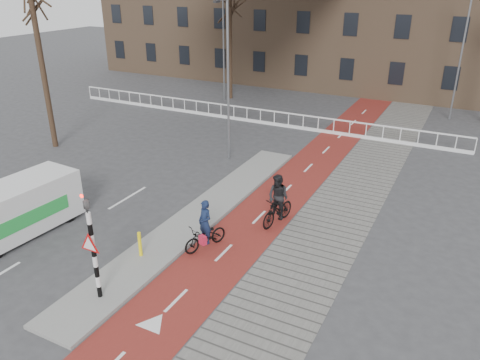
% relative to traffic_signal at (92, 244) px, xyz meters
% --- Properties ---
extents(ground, '(120.00, 120.00, 0.00)m').
position_rel_traffic_signal_xyz_m(ground, '(0.60, 2.02, -1.99)').
color(ground, '#38383A').
rests_on(ground, ground).
extents(bike_lane, '(2.50, 60.00, 0.01)m').
position_rel_traffic_signal_xyz_m(bike_lane, '(2.10, 12.02, -1.98)').
color(bike_lane, maroon).
rests_on(bike_lane, ground).
extents(sidewalk, '(3.00, 60.00, 0.01)m').
position_rel_traffic_signal_xyz_m(sidewalk, '(4.90, 12.02, -1.98)').
color(sidewalk, slate).
rests_on(sidewalk, ground).
extents(curb_island, '(1.80, 16.00, 0.12)m').
position_rel_traffic_signal_xyz_m(curb_island, '(-0.10, 6.02, -1.93)').
color(curb_island, gray).
rests_on(curb_island, ground).
extents(traffic_signal, '(0.80, 0.80, 3.68)m').
position_rel_traffic_signal_xyz_m(traffic_signal, '(0.00, 0.00, 0.00)').
color(traffic_signal, black).
rests_on(traffic_signal, curb_island).
extents(bollard, '(0.12, 0.12, 0.91)m').
position_rel_traffic_signal_xyz_m(bollard, '(-0.31, 2.41, -1.41)').
color(bollard, yellow).
rests_on(bollard, curb_island).
extents(cyclist_near, '(1.25, 1.91, 1.89)m').
position_rel_traffic_signal_xyz_m(cyclist_near, '(1.37, 4.00, -1.35)').
color(cyclist_near, black).
rests_on(cyclist_near, bike_lane).
extents(cyclist_far, '(1.02, 2.02, 2.07)m').
position_rel_traffic_signal_xyz_m(cyclist_far, '(2.96, 6.89, -1.12)').
color(cyclist_far, black).
rests_on(cyclist_far, bike_lane).
extents(van, '(2.22, 4.81, 2.02)m').
position_rel_traffic_signal_xyz_m(van, '(-5.51, 1.69, -0.93)').
color(van, silver).
rests_on(van, ground).
extents(railing, '(28.00, 0.10, 0.99)m').
position_rel_traffic_signal_xyz_m(railing, '(-4.40, 19.02, -1.68)').
color(railing, silver).
rests_on(railing, ground).
extents(tree_left, '(0.30, 0.30, 9.44)m').
position_rel_traffic_signal_xyz_m(tree_left, '(-12.07, 9.51, 2.73)').
color(tree_left, black).
rests_on(tree_left, ground).
extents(tree_mid, '(0.25, 0.25, 7.95)m').
position_rel_traffic_signal_xyz_m(tree_mid, '(-8.43, 24.25, 1.99)').
color(tree_mid, black).
rests_on(tree_mid, ground).
extents(streetlight_near, '(0.12, 0.12, 8.15)m').
position_rel_traffic_signal_xyz_m(streetlight_near, '(-2.16, 12.30, 2.09)').
color(streetlight_near, slate).
rests_on(streetlight_near, ground).
extents(streetlight_left, '(0.12, 0.12, 8.80)m').
position_rel_traffic_signal_xyz_m(streetlight_left, '(-8.61, 23.49, 2.41)').
color(streetlight_left, slate).
rests_on(streetlight_left, ground).
extents(streetlight_right, '(0.12, 0.12, 8.87)m').
position_rel_traffic_signal_xyz_m(streetlight_right, '(7.76, 25.90, 2.45)').
color(streetlight_right, slate).
rests_on(streetlight_right, ground).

